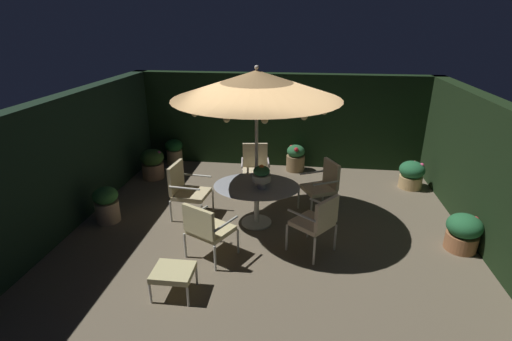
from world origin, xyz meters
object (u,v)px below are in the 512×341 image
object	(u,v)px
centerpiece_planter	(262,175)
patio_chair_south	(185,188)
patio_umbrella	(257,85)
potted_plant_front_corner	(411,174)
patio_chair_southeast	(255,166)
potted_plant_left_near	(107,204)
patio_dining_table	(257,192)
patio_chair_north	(207,227)
ottoman_footrest	(173,273)
patio_chair_east	(323,183)
patio_chair_northeast	(317,220)
potted_plant_right_near	(152,163)
potted_plant_right_far	(174,151)
potted_plant_left_far	(463,232)
potted_plant_back_center	(295,158)

from	to	relation	value
centerpiece_planter	patio_chair_south	size ratio (longest dim) A/B	0.42
patio_umbrella	potted_plant_front_corner	distance (m)	4.27
patio_chair_southeast	potted_plant_left_near	world-z (taller)	patio_chair_southeast
patio_chair_southeast	potted_plant_front_corner	bearing A→B (deg)	11.26
potted_plant_left_near	patio_dining_table	bearing A→B (deg)	5.58
centerpiece_planter	patio_chair_north	xyz separation A→B (m)	(-0.70, -1.07, -0.44)
centerpiece_planter	ottoman_footrest	xyz separation A→B (m)	(-0.94, -1.92, -0.65)
patio_dining_table	patio_chair_southeast	world-z (taller)	patio_chair_southeast
patio_chair_east	ottoman_footrest	bearing A→B (deg)	-127.78
centerpiece_planter	patio_chair_northeast	size ratio (longest dim) A/B	0.43
patio_umbrella	patio_chair_east	xyz separation A→B (m)	(1.18, 0.59, -1.88)
patio_chair_southeast	ottoman_footrest	size ratio (longest dim) A/B	1.95
patio_chair_southeast	potted_plant_left_near	bearing A→B (deg)	-147.66
patio_chair_northeast	potted_plant_right_near	bearing A→B (deg)	144.66
patio_chair_northeast	patio_chair_south	size ratio (longest dim) A/B	0.97
ottoman_footrest	potted_plant_right_far	bearing A→B (deg)	108.50
patio_dining_table	patio_chair_south	distance (m)	1.33
patio_chair_east	potted_plant_right_near	size ratio (longest dim) A/B	1.45
patio_dining_table	potted_plant_right_near	size ratio (longest dim) A/B	2.18
patio_chair_southeast	centerpiece_planter	bearing A→B (deg)	-78.38
potted_plant_left_far	potted_plant_right_far	bearing A→B (deg)	151.28
potted_plant_back_center	potted_plant_left_far	world-z (taller)	potted_plant_back_center
patio_chair_east	potted_plant_right_far	xyz separation A→B (m)	(-3.61, 2.15, -0.24)
ottoman_footrest	potted_plant_right_far	distance (m)	5.02
potted_plant_right_near	potted_plant_left_near	xyz separation A→B (m)	(-0.05, -2.04, -0.02)
patio_dining_table	patio_chair_southeast	bearing A→B (deg)	98.34
ottoman_footrest	potted_plant_back_center	distance (m)	4.91
potted_plant_back_center	potted_plant_left_far	distance (m)	4.12
patio_chair_south	potted_plant_left_near	xyz separation A→B (m)	(-1.35, -0.39, -0.22)
patio_chair_southeast	potted_plant_back_center	bearing A→B (deg)	59.62
potted_plant_right_far	potted_plant_front_corner	distance (m)	5.62
patio_umbrella	patio_chair_south	xyz separation A→B (m)	(-1.32, 0.13, -1.90)
patio_chair_north	patio_chair_south	xyz separation A→B (m)	(-0.72, 1.30, 0.02)
patio_chair_east	potted_plant_back_center	distance (m)	2.18
patio_chair_southeast	patio_dining_table	bearing A→B (deg)	-81.66
patio_umbrella	potted_plant_right_far	xyz separation A→B (m)	(-2.44, 2.75, -2.12)
potted_plant_right_far	potted_plant_back_center	world-z (taller)	potted_plant_back_center
patio_chair_east	centerpiece_planter	bearing A→B (deg)	-147.50
patio_umbrella	potted_plant_left_near	bearing A→B (deg)	-174.42
patio_chair_east	potted_plant_front_corner	size ratio (longest dim) A/B	1.67
centerpiece_planter	patio_chair_south	xyz separation A→B (m)	(-1.42, 0.23, -0.42)
ottoman_footrest	potted_plant_left_near	bearing A→B (deg)	136.20
patio_chair_southeast	patio_chair_east	bearing A→B (deg)	-27.76
patio_chair_northeast	potted_plant_left_far	world-z (taller)	patio_chair_northeast
potted_plant_back_center	potted_plant_front_corner	world-z (taller)	potted_plant_back_center
patio_dining_table	patio_chair_southeast	size ratio (longest dim) A/B	1.46
patio_chair_northeast	potted_plant_left_near	xyz separation A→B (m)	(-3.71, 0.55, -0.24)
patio_umbrella	ottoman_footrest	size ratio (longest dim) A/B	5.24
potted_plant_back_center	potted_plant_front_corner	size ratio (longest dim) A/B	1.06
patio_umbrella	potted_plant_right_near	xyz separation A→B (m)	(-2.62, 1.78, -2.10)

